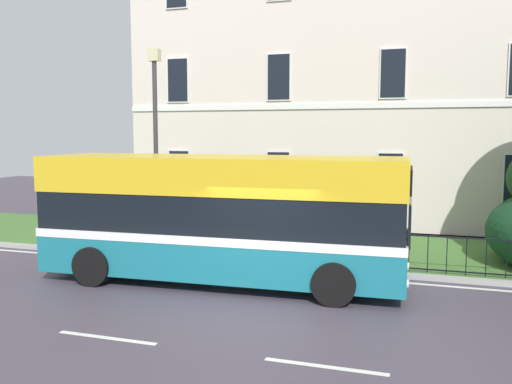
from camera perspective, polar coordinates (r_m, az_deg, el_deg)
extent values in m
cube|color=#453E4B|center=(11.36, -1.26, -13.01)|extent=(60.00, 56.00, 0.06)
cube|color=silver|center=(14.70, 3.47, -8.40)|extent=(54.00, 0.14, 0.01)
cube|color=silver|center=(10.66, -15.16, -14.35)|extent=(2.00, 0.12, 0.01)
cube|color=silver|center=(9.24, 7.20, -17.48)|extent=(2.00, 0.12, 0.01)
cube|color=#9E9E99|center=(15.12, 3.93, -7.76)|extent=(57.00, 0.24, 0.12)
cube|color=#447030|center=(17.74, 6.09, -5.68)|extent=(57.00, 5.26, 0.12)
cube|color=beige|center=(24.70, 9.81, 11.52)|extent=(16.62, 8.32, 11.81)
cube|color=white|center=(20.47, 8.04, 8.81)|extent=(16.62, 0.06, 0.20)
cube|color=#2D333D|center=(20.59, 7.89, -0.78)|extent=(1.10, 0.06, 2.20)
cube|color=white|center=(22.44, -7.95, 2.10)|extent=(0.94, 0.04, 1.76)
cube|color=black|center=(22.42, -7.97, 2.10)|extent=(0.84, 0.03, 1.66)
cube|color=white|center=(20.96, 2.33, 1.87)|extent=(0.94, 0.04, 1.76)
cube|color=black|center=(20.94, 2.31, 1.87)|extent=(0.84, 0.03, 1.66)
cube|color=white|center=(20.25, 13.73, 1.54)|extent=(0.94, 0.04, 1.76)
cube|color=black|center=(20.23, 13.72, 1.54)|extent=(0.84, 0.03, 1.66)
cube|color=white|center=(22.48, -8.09, 11.39)|extent=(0.94, 0.04, 1.76)
cube|color=black|center=(22.46, -8.12, 11.39)|extent=(0.84, 0.03, 1.66)
cube|color=white|center=(21.00, 2.37, 11.81)|extent=(0.94, 0.04, 1.76)
cube|color=black|center=(20.98, 2.36, 11.81)|extent=(0.84, 0.03, 1.66)
cube|color=white|center=(20.29, 14.00, 11.83)|extent=(0.94, 0.04, 1.76)
cube|color=black|center=(20.27, 13.99, 11.83)|extent=(0.84, 0.03, 1.66)
cube|color=black|center=(15.18, 4.16, -3.81)|extent=(15.28, 0.04, 0.04)
cube|color=black|center=(15.36, 4.13, -7.00)|extent=(15.28, 0.04, 0.04)
cylinder|color=black|center=(18.60, -19.42, -3.77)|extent=(0.02, 0.02, 0.95)
cylinder|color=black|center=(18.32, -18.27, -3.88)|extent=(0.02, 0.02, 0.95)
cylinder|color=black|center=(18.06, -17.08, -3.99)|extent=(0.02, 0.02, 0.95)
cylinder|color=black|center=(17.80, -15.85, -4.09)|extent=(0.02, 0.02, 0.95)
cylinder|color=black|center=(17.55, -14.59, -4.20)|extent=(0.02, 0.02, 0.95)
cylinder|color=black|center=(17.30, -13.30, -4.31)|extent=(0.02, 0.02, 0.95)
cylinder|color=black|center=(17.07, -11.96, -4.43)|extent=(0.02, 0.02, 0.95)
cylinder|color=black|center=(16.85, -10.59, -4.54)|extent=(0.02, 0.02, 0.95)
cylinder|color=black|center=(16.63, -9.18, -4.65)|extent=(0.02, 0.02, 0.95)
cylinder|color=black|center=(16.43, -7.74, -4.76)|extent=(0.02, 0.02, 0.95)
cylinder|color=black|center=(16.24, -6.26, -4.87)|extent=(0.02, 0.02, 0.95)
cylinder|color=black|center=(16.06, -4.75, -4.98)|extent=(0.02, 0.02, 0.95)
cylinder|color=black|center=(15.89, -3.20, -5.09)|extent=(0.02, 0.02, 0.95)
cylinder|color=black|center=(15.73, -1.62, -5.20)|extent=(0.02, 0.02, 0.95)
cylinder|color=black|center=(15.58, -0.01, -5.31)|extent=(0.02, 0.02, 0.95)
cylinder|color=black|center=(15.45, 1.63, -5.41)|extent=(0.02, 0.02, 0.95)
cylinder|color=black|center=(15.33, 3.30, -5.51)|extent=(0.02, 0.02, 0.95)
cylinder|color=black|center=(15.22, 4.99, -5.61)|extent=(0.02, 0.02, 0.95)
cylinder|color=black|center=(15.13, 6.71, -5.70)|extent=(0.02, 0.02, 0.95)
cylinder|color=black|center=(15.05, 8.45, -5.79)|extent=(0.02, 0.02, 0.95)
cylinder|color=black|center=(14.98, 10.21, -5.88)|extent=(0.02, 0.02, 0.95)
cylinder|color=black|center=(14.93, 11.98, -5.96)|extent=(0.02, 0.02, 0.95)
cylinder|color=black|center=(14.89, 13.76, -6.04)|extent=(0.02, 0.02, 0.95)
cylinder|color=black|center=(14.86, 15.55, -6.11)|extent=(0.02, 0.02, 0.95)
cylinder|color=black|center=(14.85, 17.34, -6.17)|extent=(0.02, 0.02, 0.95)
cylinder|color=black|center=(14.86, 19.14, -6.23)|extent=(0.02, 0.02, 0.95)
cylinder|color=black|center=(14.88, 20.93, -6.28)|extent=(0.02, 0.02, 0.95)
cylinder|color=black|center=(14.91, 22.72, -6.32)|extent=(0.02, 0.02, 0.95)
cylinder|color=black|center=(14.96, 24.50, -6.36)|extent=(0.02, 0.02, 0.95)
cube|color=#196F7F|center=(13.77, -3.46, -6.09)|extent=(8.96, 2.88, 1.03)
cube|color=white|center=(13.68, -3.47, -4.15)|extent=(8.98, 2.90, 0.20)
cube|color=black|center=(13.59, -3.49, -1.97)|extent=(8.87, 2.84, 0.97)
cube|color=gold|center=(13.49, -3.51, 1.87)|extent=(8.96, 2.88, 0.86)
cube|color=black|center=(12.87, 15.61, -2.88)|extent=(0.15, 2.12, 0.89)
cube|color=black|center=(12.76, 15.74, 1.21)|extent=(0.13, 1.81, 0.55)
cylinder|color=silver|center=(13.90, 15.47, -7.44)|extent=(0.05, 0.20, 0.20)
cylinder|color=silver|center=(12.34, 15.44, -9.18)|extent=(0.05, 0.20, 0.20)
cylinder|color=black|center=(14.37, 9.34, -6.85)|extent=(0.97, 0.34, 0.96)
cylinder|color=black|center=(12.04, 8.05, -9.40)|extent=(0.97, 0.34, 0.96)
cylinder|color=black|center=(16.06, -11.98, -5.51)|extent=(0.97, 0.34, 0.96)
cylinder|color=black|center=(14.02, -16.58, -7.36)|extent=(0.97, 0.34, 0.96)
cylinder|color=#333338|center=(17.32, -10.30, 3.72)|extent=(0.14, 0.14, 5.73)
cube|color=beige|center=(17.46, -10.50, 13.76)|extent=(0.36, 0.24, 0.36)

